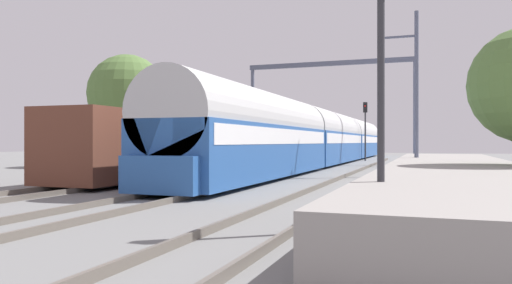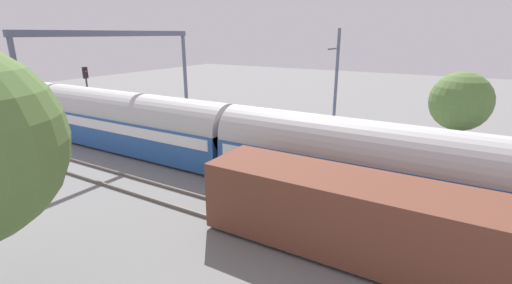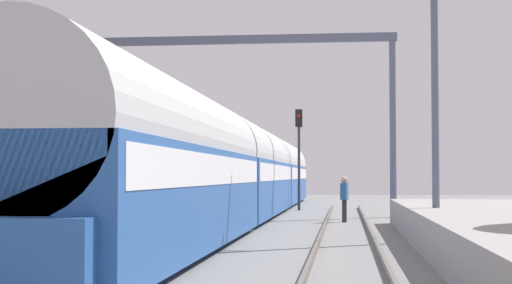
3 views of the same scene
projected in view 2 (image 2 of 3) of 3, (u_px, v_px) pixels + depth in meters
name	position (u px, v px, depth m)	size (l,w,h in m)	color
ground	(458.00, 224.00, 14.94)	(120.00, 120.00, 0.00)	slate
track_far_west	(453.00, 281.00, 11.40)	(1.52, 60.00, 0.16)	#625A52
track_west	(458.00, 222.00, 14.92)	(1.52, 60.00, 0.16)	#625A52
track_east	(461.00, 186.00, 18.44)	(1.52, 60.00, 0.16)	#625A52
platform	(428.00, 153.00, 22.45)	(4.40, 28.00, 0.90)	gray
passenger_train	(131.00, 122.00, 23.91)	(2.93, 49.20, 3.82)	#28569E
freight_car	(381.00, 223.00, 12.14)	(2.80, 13.00, 2.70)	brown
person_crossing	(208.00, 128.00, 26.10)	(0.32, 0.44, 1.73)	#2B2B2B
railway_signal_far	(88.00, 90.00, 28.53)	(0.36, 0.30, 5.15)	#2D2D33
catenary_gantry	(119.00, 66.00, 23.10)	(12.96, 0.28, 7.86)	#53596F
catenary_pole_east_mid	(335.00, 90.00, 22.98)	(1.90, 0.20, 8.00)	#53596F
tree_east_background	(461.00, 102.00, 22.77)	(3.80, 3.80, 5.40)	#4C3826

